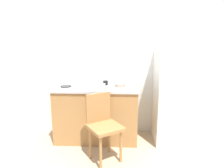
% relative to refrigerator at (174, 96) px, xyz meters
% --- Properties ---
extents(ground_plane, '(8.00, 8.00, 0.00)m').
position_rel_refrigerator_xyz_m(ground_plane, '(-1.10, -0.65, -0.74)').
color(ground_plane, tan).
extents(back_wall, '(4.80, 0.10, 2.57)m').
position_rel_refrigerator_xyz_m(back_wall, '(-1.10, 0.35, 0.54)').
color(back_wall, silver).
rests_on(back_wall, ground_plane).
extents(cabinet_base, '(1.28, 0.60, 0.84)m').
position_rel_refrigerator_xyz_m(cabinet_base, '(-1.22, 0.00, -0.32)').
color(cabinet_base, '#A87542').
rests_on(cabinet_base, ground_plane).
extents(countertop, '(1.32, 0.64, 0.04)m').
position_rel_refrigerator_xyz_m(countertop, '(-1.22, 0.00, 0.12)').
color(countertop, '#B7B7BC').
rests_on(countertop, cabinet_base).
extents(faucet, '(0.02, 0.02, 0.24)m').
position_rel_refrigerator_xyz_m(faucet, '(-1.33, 0.25, 0.26)').
color(faucet, '#B7B7BC').
rests_on(faucet, countertop).
extents(refrigerator, '(0.59, 0.60, 1.48)m').
position_rel_refrigerator_xyz_m(refrigerator, '(0.00, 0.00, 0.00)').
color(refrigerator, silver).
rests_on(refrigerator, ground_plane).
extents(chair, '(0.56, 0.56, 0.89)m').
position_rel_refrigerator_xyz_m(chair, '(-1.07, -0.58, -0.24)').
color(chair, '#A87542').
rests_on(chair, ground_plane).
extents(dish_tray, '(0.28, 0.20, 0.05)m').
position_rel_refrigerator_xyz_m(dish_tray, '(-1.22, -0.11, 0.16)').
color(dish_tray, white).
rests_on(dish_tray, countertop).
extents(terracotta_bowl, '(0.17, 0.17, 0.05)m').
position_rel_refrigerator_xyz_m(terracotta_bowl, '(-0.85, -0.00, 0.16)').
color(terracotta_bowl, gray).
rests_on(terracotta_bowl, countertop).
extents(hotplate, '(0.17, 0.17, 0.02)m').
position_rel_refrigerator_xyz_m(hotplate, '(-1.69, -0.06, 0.15)').
color(hotplate, '#2D2D2D').
rests_on(hotplate, countertop).
extents(cup_black, '(0.08, 0.08, 0.07)m').
position_rel_refrigerator_xyz_m(cup_black, '(-1.08, 0.11, 0.17)').
color(cup_black, black).
rests_on(cup_black, countertop).
extents(cup_white, '(0.07, 0.07, 0.09)m').
position_rel_refrigerator_xyz_m(cup_white, '(-1.44, -0.04, 0.18)').
color(cup_white, white).
rests_on(cup_white, countertop).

